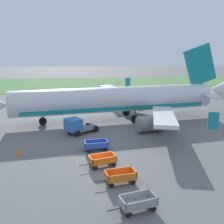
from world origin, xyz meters
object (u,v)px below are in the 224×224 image
object	(u,v)px
baggage_cart_second_in_row	(120,176)
baggage_cart_nearest	(138,202)
airplane	(121,100)
baggage_cart_fourth_in_row	(96,145)
traffic_cone_near_plane	(18,152)
baggage_cart_third_in_row	(102,160)
service_truck_beside_carts	(77,126)

from	to	relation	value
baggage_cart_second_in_row	baggage_cart_nearest	bearing A→B (deg)	-77.27
airplane	baggage_cart_fourth_in_row	xyz separation A→B (m)	(-3.78, -12.43, -2.45)
baggage_cart_fourth_in_row	traffic_cone_near_plane	size ratio (longest dim) A/B	4.94
baggage_cart_second_in_row	baggage_cart_third_in_row	size ratio (longest dim) A/B	1.01
airplane	traffic_cone_near_plane	distance (m)	18.14
baggage_cart_nearest	baggage_cart_third_in_row	size ratio (longest dim) A/B	1.01
traffic_cone_near_plane	baggage_cart_fourth_in_row	bearing A→B (deg)	7.60
baggage_cart_fourth_in_row	airplane	bearing A→B (deg)	73.09
airplane	baggage_cart_fourth_in_row	world-z (taller)	airplane
airplane	baggage_cart_second_in_row	distance (m)	20.13
baggage_cart_fourth_in_row	traffic_cone_near_plane	world-z (taller)	baggage_cart_fourth_in_row
baggage_cart_third_in_row	service_truck_beside_carts	bearing A→B (deg)	107.28
baggage_cart_third_in_row	airplane	bearing A→B (deg)	79.12
service_truck_beside_carts	traffic_cone_near_plane	size ratio (longest dim) A/B	6.30
baggage_cart_second_in_row	baggage_cart_third_in_row	xyz separation A→B (m)	(-1.42, 3.43, 0.00)
baggage_cart_nearest	baggage_cart_fourth_in_row	size ratio (longest dim) A/B	0.99
baggage_cart_second_in_row	service_truck_beside_carts	size ratio (longest dim) A/B	0.78
airplane	baggage_cart_nearest	xyz separation A→B (m)	(-0.84, -23.91, -2.45)
airplane	traffic_cone_near_plane	size ratio (longest dim) A/B	51.03
airplane	traffic_cone_near_plane	bearing A→B (deg)	-131.17
baggage_cart_third_in_row	baggage_cart_nearest	bearing A→B (deg)	-72.62
airplane	service_truck_beside_carts	size ratio (longest dim) A/B	8.10
baggage_cart_fourth_in_row	traffic_cone_near_plane	bearing A→B (deg)	-172.40
baggage_cart_nearest	service_truck_beside_carts	bearing A→B (deg)	107.32
baggage_cart_second_in_row	baggage_cart_fourth_in_row	world-z (taller)	same
baggage_cart_fourth_in_row	baggage_cart_third_in_row	bearing A→B (deg)	-81.39
baggage_cart_nearest	service_truck_beside_carts	world-z (taller)	service_truck_beside_carts
baggage_cart_third_in_row	baggage_cart_fourth_in_row	distance (m)	4.09
baggage_cart_nearest	baggage_cart_second_in_row	bearing A→B (deg)	102.73
baggage_cart_fourth_in_row	service_truck_beside_carts	size ratio (longest dim) A/B	0.78
airplane	baggage_cart_nearest	distance (m)	24.05
airplane	baggage_cart_fourth_in_row	bearing A→B (deg)	-106.91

